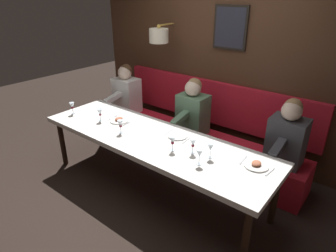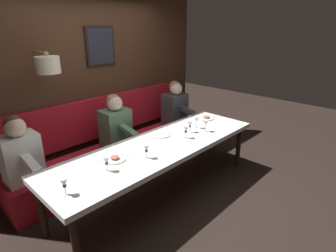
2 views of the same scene
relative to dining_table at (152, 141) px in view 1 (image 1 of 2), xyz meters
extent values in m
plane|color=black|center=(0.00, 0.00, -0.68)|extent=(12.00, 12.00, 0.00)
cube|color=white|center=(0.00, 0.00, 0.03)|extent=(0.90, 2.98, 0.06)
cylinder|color=black|center=(-0.35, -1.39, -0.34)|extent=(0.07, 0.07, 0.68)
cylinder|color=black|center=(-0.35, 1.39, -0.34)|extent=(0.07, 0.07, 0.68)
cylinder|color=black|center=(0.35, -1.39, -0.34)|extent=(0.07, 0.07, 0.68)
cylinder|color=black|center=(0.35, 1.39, -0.34)|extent=(0.07, 0.07, 0.68)
cube|color=red|center=(0.89, 0.00, -0.46)|extent=(0.52, 3.18, 0.45)
cube|color=#422819|center=(1.48, 0.00, 0.77)|extent=(0.10, 4.38, 2.90)
cube|color=red|center=(1.39, 0.00, 0.09)|extent=(0.10, 3.18, 0.64)
cube|color=black|center=(1.42, -0.17, 1.17)|extent=(0.04, 0.48, 0.56)
cube|color=#23232D|center=(1.40, -0.17, 1.17)|extent=(0.01, 0.42, 0.50)
cylinder|color=#B78E3D|center=(1.25, 0.79, 1.16)|extent=(0.35, 0.02, 0.02)
cylinder|color=beige|center=(1.08, 0.79, 1.02)|extent=(0.28, 0.28, 0.20)
sphere|color=#B78E3D|center=(1.08, 0.79, 1.15)|extent=(0.06, 0.06, 0.06)
cube|color=#3D3D42|center=(0.89, -1.26, 0.05)|extent=(0.30, 0.40, 0.56)
sphere|color=beige|center=(0.87, -1.26, 0.43)|extent=(0.22, 0.22, 0.22)
sphere|color=#937047|center=(0.90, -1.26, 0.46)|extent=(0.20, 0.20, 0.20)
cube|color=#3D3D42|center=(0.60, -1.26, 0.09)|extent=(0.33, 0.09, 0.14)
cube|color=#567A5B|center=(0.89, 0.03, 0.05)|extent=(0.30, 0.40, 0.56)
sphere|color=beige|center=(0.87, 0.03, 0.43)|extent=(0.22, 0.22, 0.22)
sphere|color=#937047|center=(0.90, 0.03, 0.46)|extent=(0.20, 0.20, 0.20)
cube|color=#567A5B|center=(0.60, 0.03, 0.09)|extent=(0.33, 0.09, 0.14)
cube|color=white|center=(0.89, 1.33, 0.05)|extent=(0.30, 0.40, 0.56)
sphere|color=beige|center=(0.87, 1.33, 0.43)|extent=(0.22, 0.22, 0.22)
sphere|color=#4C331E|center=(0.90, 1.33, 0.46)|extent=(0.20, 0.20, 0.20)
cube|color=white|center=(0.60, 1.33, 0.09)|extent=(0.33, 0.09, 0.14)
cylinder|color=white|center=(0.20, -0.23, 0.07)|extent=(0.24, 0.24, 0.01)
cube|color=silver|center=(0.18, -0.37, 0.06)|extent=(0.17, 0.02, 0.01)
cube|color=silver|center=(0.22, -0.08, 0.06)|extent=(0.18, 0.03, 0.01)
cylinder|color=white|center=(0.07, 0.63, 0.07)|extent=(0.24, 0.24, 0.01)
ellipsoid|color=#B76647|center=(0.07, 0.63, 0.09)|extent=(0.11, 0.09, 0.04)
cube|color=silver|center=(0.05, 0.49, 0.06)|extent=(0.17, 0.03, 0.01)
cube|color=silver|center=(0.09, 0.78, 0.06)|extent=(0.18, 0.04, 0.01)
cylinder|color=white|center=(0.16, -1.21, 0.07)|extent=(0.24, 0.24, 0.01)
ellipsoid|color=#B76647|center=(0.16, -1.21, 0.09)|extent=(0.11, 0.09, 0.04)
cube|color=silver|center=(0.14, -1.35, 0.06)|extent=(0.17, 0.03, 0.01)
cube|color=silver|center=(0.18, -1.06, 0.06)|extent=(0.18, 0.03, 0.01)
cylinder|color=silver|center=(-0.10, -0.38, 0.06)|extent=(0.06, 0.06, 0.00)
cylinder|color=silver|center=(-0.10, -0.38, 0.10)|extent=(0.01, 0.01, 0.07)
cone|color=silver|center=(-0.10, -0.38, 0.18)|extent=(0.07, 0.07, 0.08)
cylinder|color=maroon|center=(-0.10, -0.38, 0.15)|extent=(0.03, 0.03, 0.03)
cylinder|color=silver|center=(-0.15, -0.75, 0.06)|extent=(0.06, 0.06, 0.00)
cylinder|color=silver|center=(-0.15, -0.75, 0.10)|extent=(0.01, 0.01, 0.07)
cone|color=silver|center=(-0.15, -0.75, 0.18)|extent=(0.07, 0.07, 0.08)
cylinder|color=silver|center=(-0.15, 0.36, 0.06)|extent=(0.06, 0.06, 0.00)
cylinder|color=silver|center=(-0.15, 0.36, 0.10)|extent=(0.01, 0.01, 0.07)
cone|color=silver|center=(-0.15, 0.36, 0.18)|extent=(0.07, 0.07, 0.08)
cylinder|color=maroon|center=(-0.15, 0.36, 0.15)|extent=(0.03, 0.03, 0.03)
cylinder|color=silver|center=(-0.01, -0.58, 0.06)|extent=(0.06, 0.06, 0.00)
cylinder|color=silver|center=(-0.01, -0.58, 0.10)|extent=(0.01, 0.01, 0.07)
cone|color=silver|center=(-0.01, -0.58, 0.18)|extent=(0.07, 0.07, 0.08)
cylinder|color=maroon|center=(-0.01, -0.58, 0.15)|extent=(0.03, 0.03, 0.02)
cylinder|color=silver|center=(0.02, -0.77, 0.06)|extent=(0.06, 0.06, 0.00)
cylinder|color=silver|center=(0.02, -0.77, 0.10)|extent=(0.01, 0.01, 0.07)
cone|color=silver|center=(0.02, -0.77, 0.18)|extent=(0.07, 0.07, 0.08)
cylinder|color=silver|center=(-0.15, 1.32, 0.06)|extent=(0.06, 0.06, 0.00)
cylinder|color=silver|center=(-0.15, 1.32, 0.10)|extent=(0.01, 0.01, 0.07)
cone|color=silver|center=(-0.15, 1.32, 0.18)|extent=(0.07, 0.07, 0.08)
cylinder|color=maroon|center=(-0.15, 1.32, 0.15)|extent=(0.03, 0.03, 0.02)
cylinder|color=silver|center=(-0.07, 0.83, 0.06)|extent=(0.06, 0.06, 0.00)
cylinder|color=silver|center=(-0.07, 0.83, 0.10)|extent=(0.01, 0.01, 0.07)
cone|color=silver|center=(-0.07, 0.83, 0.18)|extent=(0.07, 0.07, 0.08)
cylinder|color=maroon|center=(-0.07, 0.83, 0.15)|extent=(0.03, 0.03, 0.02)
camera|label=1|loc=(-2.24, -2.02, 1.60)|focal=30.97mm
camera|label=2|loc=(-2.19, 2.16, 1.47)|focal=28.81mm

